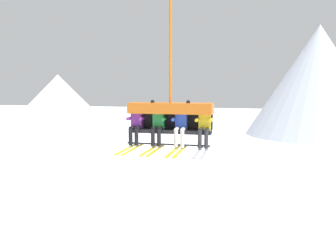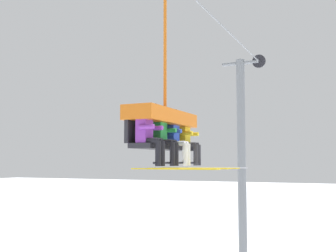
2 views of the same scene
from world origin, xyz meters
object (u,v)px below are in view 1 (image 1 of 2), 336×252
(skier_yellow, at_px, (204,125))
(chairlift_chair, at_px, (171,112))
(skier_green, at_px, (158,123))
(skier_purple, at_px, (136,123))
(skier_blue, at_px, (181,124))

(skier_yellow, bearing_deg, chairlift_chair, 167.31)
(skier_green, height_order, skier_yellow, skier_green)
(chairlift_chair, relative_size, skier_green, 2.55)
(skier_purple, distance_m, skier_blue, 1.31)
(skier_green, bearing_deg, skier_blue, 0.00)
(skier_yellow, bearing_deg, skier_green, 179.70)
(chairlift_chair, height_order, skier_purple, chairlift_chair)
(skier_purple, distance_m, skier_yellow, 1.96)
(skier_green, xyz_separation_m, skier_blue, (0.66, 0.00, 0.00))
(skier_purple, height_order, skier_blue, skier_blue)
(chairlift_chair, bearing_deg, skier_green, -147.07)
(skier_yellow, bearing_deg, skier_purple, 180.00)
(skier_purple, xyz_separation_m, skier_yellow, (1.96, 0.00, 0.00))
(chairlift_chair, xyz_separation_m, skier_purple, (-0.98, -0.22, -0.34))
(skier_purple, relative_size, skier_green, 1.00)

